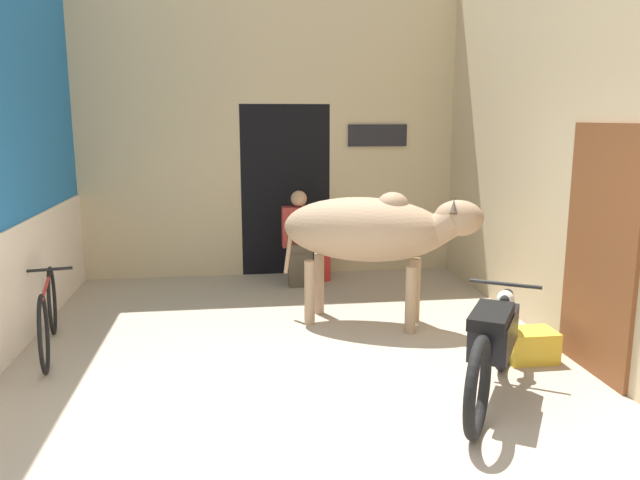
{
  "coord_description": "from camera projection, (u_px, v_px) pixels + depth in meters",
  "views": [
    {
      "loc": [
        -0.48,
        -3.86,
        2.15
      ],
      "look_at": [
        0.33,
        2.06,
        0.96
      ],
      "focal_mm": 35.0,
      "sensor_mm": 36.0,
      "label": 1
    }
  ],
  "objects": [
    {
      "name": "crate",
      "position": [
        530.0,
        345.0,
        5.57
      ],
      "size": [
        0.44,
        0.32,
        0.28
      ],
      "color": "gold",
      "rests_on": "ground_plane"
    },
    {
      "name": "ground_plane",
      "position": [
        313.0,
        439.0,
        4.23
      ],
      "size": [
        30.0,
        30.0,
        0.0
      ],
      "primitive_type": "plane",
      "color": "tan"
    },
    {
      "name": "wall_back_with_doorway",
      "position": [
        274.0,
        146.0,
        8.6
      ],
      "size": [
        5.05,
        0.93,
        4.13
      ],
      "color": "#C6B289",
      "rests_on": "ground_plane"
    },
    {
      "name": "motorcycle_near",
      "position": [
        493.0,
        342.0,
        4.75
      ],
      "size": [
        1.11,
        1.73,
        0.81
      ],
      "color": "black",
      "rests_on": "ground_plane"
    },
    {
      "name": "wall_right_with_door",
      "position": [
        538.0,
        128.0,
        6.37
      ],
      "size": [
        0.22,
        4.59,
        4.13
      ],
      "color": "#C6B289",
      "rests_on": "ground_plane"
    },
    {
      "name": "plastic_stool",
      "position": [
        323.0,
        263.0,
        8.31
      ],
      "size": [
        0.28,
        0.28,
        0.44
      ],
      "color": "red",
      "rests_on": "ground_plane"
    },
    {
      "name": "bicycle",
      "position": [
        48.0,
        315.0,
        5.75
      ],
      "size": [
        0.5,
        1.7,
        0.7
      ],
      "color": "black",
      "rests_on": "ground_plane"
    },
    {
      "name": "cow",
      "position": [
        372.0,
        230.0,
        6.41
      ],
      "size": [
        2.08,
        1.3,
        1.4
      ],
      "color": "tan",
      "rests_on": "ground_plane"
    },
    {
      "name": "shopkeeper_seated",
      "position": [
        299.0,
        236.0,
        8.03
      ],
      "size": [
        0.44,
        0.33,
        1.22
      ],
      "color": "brown",
      "rests_on": "ground_plane"
    },
    {
      "name": "wall_left_shopfront",
      "position": [
        0.0,
        134.0,
        5.71
      ],
      "size": [
        0.25,
        4.59,
        4.13
      ],
      "color": "#236BAD",
      "rests_on": "ground_plane"
    }
  ]
}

